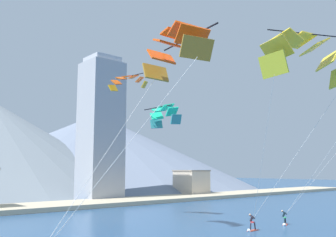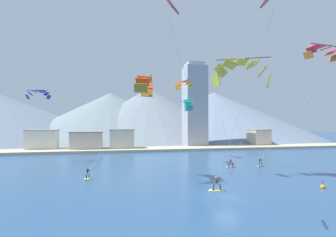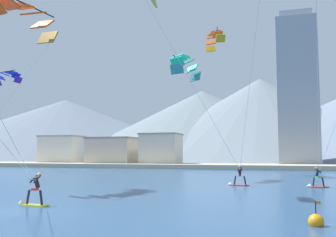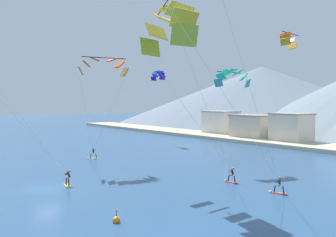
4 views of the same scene
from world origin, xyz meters
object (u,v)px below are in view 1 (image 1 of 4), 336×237
(parafoil_kite_near_trail, at_px, (176,47))
(parafoil_kite_distant_high_outer, at_px, (128,81))
(parafoil_kite_distant_low_drift, at_px, (164,113))
(kitesurfer_far_left, at_px, (251,226))
(parafoil_kite_far_left, at_px, (303,54))
(kitesurfer_mid_center, at_px, (284,221))

(parafoil_kite_near_trail, relative_size, parafoil_kite_distant_high_outer, 2.48)
(parafoil_kite_distant_high_outer, height_order, parafoil_kite_distant_low_drift, parafoil_kite_distant_high_outer)
(parafoil_kite_distant_high_outer, relative_size, parafoil_kite_distant_low_drift, 1.07)
(kitesurfer_far_left, relative_size, parafoil_kite_far_left, 0.11)
(kitesurfer_mid_center, xyz_separation_m, parafoil_kite_far_left, (-7.21, -7.05, 15.34))
(parafoil_kite_distant_high_outer, xyz_separation_m, parafoil_kite_distant_low_drift, (-1.70, -9.02, -5.38))
(parafoil_kite_far_left, distance_m, parafoil_kite_distant_high_outer, 22.56)
(parafoil_kite_near_trail, distance_m, parafoil_kite_distant_low_drift, 16.50)
(kitesurfer_mid_center, distance_m, kitesurfer_far_left, 5.89)
(parafoil_kite_near_trail, xyz_separation_m, parafoil_kite_distant_high_outer, (11.78, 21.99, 3.82))
(parafoil_kite_far_left, bearing_deg, parafoil_kite_near_trail, 178.58)
(kitesurfer_mid_center, height_order, kitesurfer_far_left, kitesurfer_far_left)
(parafoil_kite_distant_high_outer, bearing_deg, kitesurfer_mid_center, -56.76)
(kitesurfer_mid_center, bearing_deg, parafoil_kite_near_trail, -162.94)
(parafoil_kite_far_left, xyz_separation_m, parafoil_kite_distant_high_outer, (-2.81, 22.35, 1.30))
(parafoil_kite_far_left, height_order, parafoil_kite_distant_low_drift, parafoil_kite_far_left)
(kitesurfer_far_left, distance_m, parafoil_kite_near_trail, 21.48)
(kitesurfer_mid_center, relative_size, parafoil_kite_far_left, 0.11)
(kitesurfer_far_left, relative_size, parafoil_kite_near_trail, 0.14)
(kitesurfer_mid_center, relative_size, parafoil_kite_near_trail, 0.13)
(kitesurfer_mid_center, height_order, parafoil_kite_distant_low_drift, parafoil_kite_distant_low_drift)
(parafoil_kite_far_left, distance_m, parafoil_kite_distant_low_drift, 14.65)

